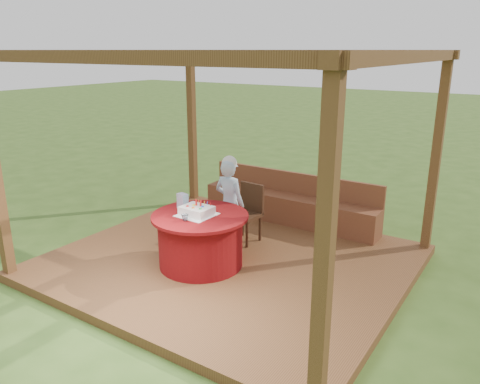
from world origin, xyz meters
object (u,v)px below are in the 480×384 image
Objects in this scene: bench at (289,206)px; gift_bag at (183,201)px; elderly_woman at (230,202)px; table at (201,240)px; chair at (248,210)px; birthday_cake at (197,211)px; drinking_glass at (185,217)px.

gift_bag reaches higher than bench.
elderly_woman reaches higher than bench.
bench reaches higher than table.
chair is (0.06, 1.06, 0.11)m from table.
table is 0.93× the size of elderly_woman.
bench is 2.41× the size of table.
elderly_woman is at bearing -99.23° from bench.
chair reaches higher than bench.
chair is 0.64× the size of elderly_woman.
table is at bearing 50.90° from birthday_cake.
elderly_woman is at bearing 89.58° from birthday_cake.
chair is 1.36m from drinking_glass.
birthday_cake is at bearing 91.27° from drinking_glass.
drinking_glass is (-0.02, -0.27, 0.39)m from table.
chair is at bearing 85.74° from birthday_cake.
drinking_glass is at bearing -90.00° from elderly_woman.
elderly_woman is (-0.23, -1.39, 0.41)m from bench.
drinking_glass is (-0.08, -1.33, 0.28)m from chair.
gift_bag is 2.30× the size of drinking_glass.
elderly_woman is at bearing 91.63° from table.
chair is at bearing 81.21° from gift_bag.
birthday_cake reaches higher than drinking_glass.
elderly_woman is at bearing 75.94° from gift_bag.
chair is 0.42m from elderly_woman.
elderly_woman reaches higher than chair.
birthday_cake reaches higher than table.
birthday_cake is at bearing -96.22° from bench.
gift_bag is at bearing 167.76° from table.
birthday_cake is (-0.03, -0.03, 0.40)m from table.
chair is 1.11m from gift_bag.
chair is 9.64× the size of drinking_glass.
drinking_glass is at bearing -88.73° from birthday_cake.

